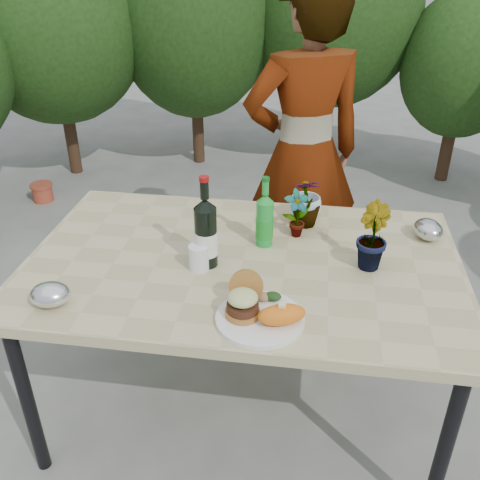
# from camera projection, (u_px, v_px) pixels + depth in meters

# --- Properties ---
(ground) EXTENTS (80.00, 80.00, 0.00)m
(ground) POSITION_uv_depth(u_px,v_px,m) (243.00, 404.00, 2.35)
(ground) COLOR #62635E
(ground) RESTS_ON ground
(patio_table) EXTENTS (1.60, 1.00, 0.75)m
(patio_table) POSITION_uv_depth(u_px,v_px,m) (243.00, 273.00, 2.01)
(patio_table) COLOR tan
(patio_table) RESTS_ON ground
(shrub_hedge) EXTENTS (6.81, 5.09, 2.18)m
(shrub_hedge) POSITION_uv_depth(u_px,v_px,m) (251.00, 55.00, 3.28)
(shrub_hedge) COLOR #382316
(shrub_hedge) RESTS_ON ground
(dinner_plate) EXTENTS (0.28, 0.28, 0.01)m
(dinner_plate) POSITION_uv_depth(u_px,v_px,m) (260.00, 319.00, 1.67)
(dinner_plate) COLOR white
(dinner_plate) RESTS_ON patio_table
(burger_stack) EXTENTS (0.11, 0.16, 0.11)m
(burger_stack) POSITION_uv_depth(u_px,v_px,m) (244.00, 300.00, 1.66)
(burger_stack) COLOR #B7722D
(burger_stack) RESTS_ON dinner_plate
(sweet_potato) EXTENTS (0.17, 0.12, 0.06)m
(sweet_potato) POSITION_uv_depth(u_px,v_px,m) (282.00, 315.00, 1.62)
(sweet_potato) COLOR orange
(sweet_potato) RESTS_ON dinner_plate
(grilled_veg) EXTENTS (0.08, 0.05, 0.03)m
(grilled_veg) POSITION_uv_depth(u_px,v_px,m) (269.00, 296.00, 1.73)
(grilled_veg) COLOR olive
(grilled_veg) RESTS_ON dinner_plate
(wine_bottle) EXTENTS (0.08, 0.08, 0.35)m
(wine_bottle) POSITION_uv_depth(u_px,v_px,m) (206.00, 234.00, 1.89)
(wine_bottle) COLOR black
(wine_bottle) RESTS_ON patio_table
(sparkling_water) EXTENTS (0.07, 0.07, 0.28)m
(sparkling_water) POSITION_uv_depth(u_px,v_px,m) (265.00, 221.00, 2.03)
(sparkling_water) COLOR green
(sparkling_water) RESTS_ON patio_table
(plastic_cup) EXTENTS (0.07, 0.07, 0.09)m
(plastic_cup) POSITION_uv_depth(u_px,v_px,m) (199.00, 258.00, 1.90)
(plastic_cup) COLOR white
(plastic_cup) RESTS_ON patio_table
(seedling_left) EXTENTS (0.12, 0.11, 0.20)m
(seedling_left) POSITION_uv_depth(u_px,v_px,m) (297.00, 214.00, 2.09)
(seedling_left) COLOR #235A1E
(seedling_left) RESTS_ON patio_table
(seedling_mid) EXTENTS (0.14, 0.16, 0.24)m
(seedling_mid) POSITION_uv_depth(u_px,v_px,m) (371.00, 236.00, 1.89)
(seedling_mid) COLOR #245E20
(seedling_mid) RESTS_ON patio_table
(seedling_right) EXTENTS (0.14, 0.14, 0.21)m
(seedling_right) POSITION_uv_depth(u_px,v_px,m) (307.00, 202.00, 2.17)
(seedling_right) COLOR #295F20
(seedling_right) RESTS_ON patio_table
(blue_bowl) EXTENTS (0.15, 0.15, 0.10)m
(blue_bowl) POSITION_uv_depth(u_px,v_px,m) (305.00, 208.00, 2.23)
(blue_bowl) COLOR white
(blue_bowl) RESTS_ON patio_table
(foil_packet_left) EXTENTS (0.14, 0.12, 0.08)m
(foil_packet_left) POSITION_uv_depth(u_px,v_px,m) (50.00, 295.00, 1.72)
(foil_packet_left) COLOR silver
(foil_packet_left) RESTS_ON patio_table
(foil_packet_right) EXTENTS (0.14, 0.16, 0.08)m
(foil_packet_right) POSITION_uv_depth(u_px,v_px,m) (428.00, 229.00, 2.10)
(foil_packet_right) COLOR #BBBDC2
(foil_packet_right) RESTS_ON patio_table
(person) EXTENTS (0.73, 0.62, 1.69)m
(person) POSITION_uv_depth(u_px,v_px,m) (303.00, 156.00, 2.63)
(person) COLOR #A57552
(person) RESTS_ON ground
(terracotta_pot) EXTENTS (0.17, 0.17, 0.14)m
(terracotta_pot) POSITION_uv_depth(u_px,v_px,m) (42.00, 192.00, 4.10)
(terracotta_pot) COLOR #A5402A
(terracotta_pot) RESTS_ON ground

